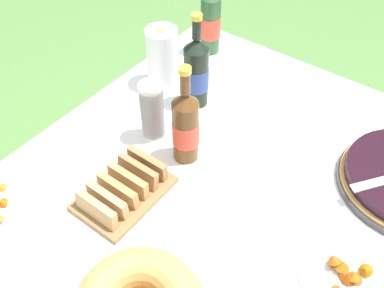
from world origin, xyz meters
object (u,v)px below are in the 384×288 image
(snack_plate_left, at_px, (344,277))
(cider_bottle_amber, at_px, (186,126))
(cup_stack, at_px, (152,111))
(cider_bottle_green, at_px, (210,21))
(snack_plate_near, at_px, (2,207))
(juice_bottle_red, at_px, (196,72))
(paper_towel_roll, at_px, (163,57))
(bread_board, at_px, (124,189))

(snack_plate_left, bearing_deg, cider_bottle_amber, 80.11)
(cup_stack, relative_size, cider_bottle_green, 0.60)
(snack_plate_near, bearing_deg, juice_bottle_red, -12.52)
(juice_bottle_red, height_order, snack_plate_near, juice_bottle_red)
(snack_plate_near, bearing_deg, cup_stack, -16.94)
(cider_bottle_amber, distance_m, snack_plate_left, 0.56)
(cup_stack, height_order, snack_plate_near, cup_stack)
(cup_stack, height_order, cider_bottle_green, cider_bottle_green)
(cider_bottle_amber, relative_size, juice_bottle_red, 0.98)
(cup_stack, height_order, juice_bottle_red, juice_bottle_red)
(cup_stack, height_order, paper_towel_roll, paper_towel_roll)
(cider_bottle_amber, bearing_deg, juice_bottle_red, 29.66)
(cup_stack, xyz_separation_m, juice_bottle_red, (0.21, -0.01, 0.02))
(paper_towel_roll, xyz_separation_m, bread_board, (-0.46, -0.24, -0.08))
(cider_bottle_amber, height_order, paper_towel_roll, cider_bottle_amber)
(cup_stack, relative_size, bread_board, 0.78)
(snack_plate_near, xyz_separation_m, paper_towel_roll, (0.69, 0.01, 0.09))
(bread_board, bearing_deg, juice_bottle_red, 10.26)
(bread_board, bearing_deg, cider_bottle_green, 17.03)
(cider_bottle_green, relative_size, cider_bottle_amber, 1.04)
(cider_bottle_green, relative_size, juice_bottle_red, 1.02)
(snack_plate_near, bearing_deg, bread_board, -44.71)
(juice_bottle_red, distance_m, snack_plate_left, 0.75)
(juice_bottle_red, bearing_deg, bread_board, -169.74)
(paper_towel_roll, distance_m, bread_board, 0.52)
(cider_bottle_green, bearing_deg, cup_stack, -164.87)
(cider_bottle_green, xyz_separation_m, bread_board, (-0.72, -0.22, -0.10))
(juice_bottle_red, height_order, bread_board, juice_bottle_red)
(cup_stack, distance_m, snack_plate_near, 0.49)
(cider_bottle_green, bearing_deg, snack_plate_near, 179.52)
(juice_bottle_red, distance_m, paper_towel_roll, 0.16)
(paper_towel_roll, relative_size, bread_board, 0.82)
(cup_stack, relative_size, paper_towel_roll, 0.95)
(cider_bottle_green, distance_m, bread_board, 0.76)
(cider_bottle_amber, height_order, bread_board, cider_bottle_amber)
(juice_bottle_red, distance_m, bread_board, 0.46)
(paper_towel_roll, bearing_deg, snack_plate_left, -112.03)
(bread_board, bearing_deg, cup_stack, 20.96)
(cider_bottle_amber, xyz_separation_m, snack_plate_left, (-0.09, -0.54, -0.11))
(paper_towel_roll, bearing_deg, cider_bottle_amber, -130.22)
(snack_plate_near, height_order, paper_towel_roll, paper_towel_roll)
(cider_bottle_amber, xyz_separation_m, paper_towel_roll, (0.24, 0.28, -0.02))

